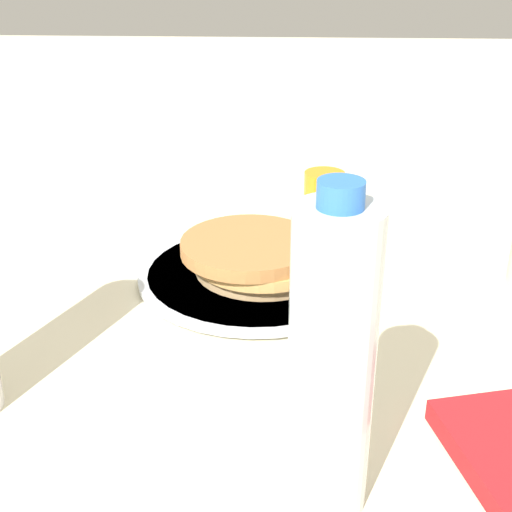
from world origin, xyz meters
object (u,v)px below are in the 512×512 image
Objects in this scene: juice_glass at (324,194)px; water_bottle_near at (332,365)px; pancake_stack at (256,255)px; plate at (256,275)px.

juice_glass is 0.59m from water_bottle_near.
juice_glass is at bearing -112.79° from pancake_stack.
plate is 0.03m from pancake_stack.
juice_glass reaches higher than plate.
water_bottle_near is (-0.07, 0.36, 0.09)m from pancake_stack.
water_bottle_near is at bearing 100.96° from pancake_stack.
juice_glass is (-0.09, -0.22, 0.03)m from plate.
plate is 0.24m from juice_glass.
plate is 1.61× the size of pancake_stack.
plate is at bearing -79.11° from water_bottle_near.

